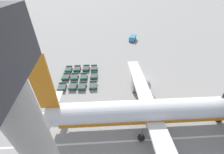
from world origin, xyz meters
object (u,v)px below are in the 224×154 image
Objects in this scene: airplane at (157,111)px; baggage_dolly_row_mid_a_col_b at (74,77)px; baggage_dolly_row_near_col_c at (62,87)px; baggage_dolly_row_mid_b_col_c at (82,86)px; baggage_dolly_row_mid_a_col_a at (77,69)px; baggage_dolly_row_far_col_c at (93,85)px; baggage_dolly_row_near_col_b at (66,77)px; baggage_dolly_row_mid_b_col_b at (84,77)px; service_van at (133,38)px; baggage_dolly_row_mid_a_col_c at (73,86)px; baggage_dolly_row_mid_b_col_a at (86,68)px; baggage_dolly_row_near_col_a at (69,69)px; baggage_dolly_row_far_col_a at (94,68)px; baggage_dolly_row_far_col_b at (94,76)px.

airplane is 11.63× the size of baggage_dolly_row_mid_a_col_b.
baggage_dolly_row_near_col_c and baggage_dolly_row_mid_b_col_c have the same top height.
baggage_dolly_row_mid_a_col_a is 1.00× the size of baggage_dolly_row_far_col_c.
baggage_dolly_row_near_col_b is 8.04m from baggage_dolly_row_far_col_c.
baggage_dolly_row_far_col_c is (8.20, 3.85, 0.00)m from baggage_dolly_row_mid_a_col_a.
baggage_dolly_row_mid_b_col_b is at bearing 22.72° from baggage_dolly_row_mid_a_col_a.
baggage_dolly_row_mid_b_col_b is (23.73, -20.12, -0.61)m from service_van.
airplane is 19.13m from baggage_dolly_row_mid_a_col_c.
service_van reaches higher than baggage_dolly_row_mid_b_col_b.
baggage_dolly_row_mid_b_col_c is (7.78, -1.11, 0.00)m from baggage_dolly_row_mid_b_col_a.
baggage_dolly_row_far_col_c is at bearing 27.58° from baggage_dolly_row_mid_b_col_b.
baggage_dolly_row_near_col_b is (3.60, -0.38, 0.00)m from baggage_dolly_row_near_col_a.
baggage_dolly_row_near_col_b is at bearing -57.45° from baggage_dolly_row_mid_b_col_a.
baggage_dolly_row_mid_b_col_a is 7.86m from baggage_dolly_row_mid_b_col_c.
service_van is 1.52× the size of baggage_dolly_row_far_col_a.
airplane is 25.81m from baggage_dolly_row_near_col_a.
baggage_dolly_row_mid_b_col_c is at bearing 9.55° from baggage_dolly_row_mid_a_col_a.
baggage_dolly_row_mid_a_col_c and baggage_dolly_row_mid_b_col_a have the same top height.
baggage_dolly_row_mid_a_col_c is (27.11, -22.60, -0.61)m from service_van.
baggage_dolly_row_near_col_a is 3.62m from baggage_dolly_row_near_col_b.
airplane is 11.60× the size of baggage_dolly_row_mid_b_col_a.
baggage_dolly_row_mid_a_col_c is 1.00× the size of baggage_dolly_row_mid_b_col_a.
baggage_dolly_row_near_col_a is 1.00× the size of baggage_dolly_row_mid_a_col_b.
baggage_dolly_row_mid_a_col_a is 1.00× the size of baggage_dolly_row_mid_a_col_b.
baggage_dolly_row_mid_a_col_c and baggage_dolly_row_mid_b_col_c have the same top height.
baggage_dolly_row_far_col_b is at bearing 123.34° from baggage_dolly_row_mid_a_col_c.
baggage_dolly_row_mid_a_col_a is (19.52, -21.88, -0.61)m from service_van.
baggage_dolly_row_mid_a_col_a is at bearing -170.45° from baggage_dolly_row_mid_b_col_c.
baggage_dolly_row_mid_a_col_b is at bearing -39.15° from baggage_dolly_row_mid_b_col_a.
baggage_dolly_row_near_col_b is 1.01× the size of baggage_dolly_row_mid_b_col_b.
baggage_dolly_row_mid_b_col_b is (0.72, 4.43, 0.00)m from baggage_dolly_row_near_col_b.
baggage_dolly_row_mid_a_col_b is 6.15m from baggage_dolly_row_far_col_c.
baggage_dolly_row_near_col_c is at bearing -35.84° from baggage_dolly_row_mid_a_col_b.
baggage_dolly_row_near_col_c is at bearing -66.62° from baggage_dolly_row_far_col_b.
baggage_dolly_row_far_col_b is at bearing 173.25° from baggage_dolly_row_far_col_c.
baggage_dolly_row_far_col_a is at bearing 82.86° from baggage_dolly_row_mid_a_col_a.
baggage_dolly_row_near_col_b is at bearing -96.53° from baggage_dolly_row_far_col_b.
baggage_dolly_row_mid_a_col_c is 4.60m from baggage_dolly_row_far_col_c.
airplane is 40.64m from service_van.
baggage_dolly_row_mid_a_col_b is 1.00× the size of baggage_dolly_row_mid_b_col_a.
baggage_dolly_row_far_col_c is at bearing 36.43° from baggage_dolly_row_near_col_a.
baggage_dolly_row_near_col_c is (4.02, -0.48, 0.00)m from baggage_dolly_row_near_col_b.
baggage_dolly_row_near_col_b and baggage_dolly_row_far_col_b have the same top height.
baggage_dolly_row_mid_a_col_a is (0.11, 2.29, 0.00)m from baggage_dolly_row_near_col_a.
baggage_dolly_row_far_col_a is (-7.42, 3.28, 0.00)m from baggage_dolly_row_mid_b_col_c.
baggage_dolly_row_mid_a_col_c is at bearing -131.68° from airplane.
baggage_dolly_row_mid_a_col_c is 8.81m from baggage_dolly_row_far_col_a.
baggage_dolly_row_mid_b_col_a is (-3.27, 5.12, 0.00)m from baggage_dolly_row_near_col_b.
baggage_dolly_row_far_col_c is at bearing 45.51° from baggage_dolly_row_mid_a_col_b.
baggage_dolly_row_mid_a_col_a and baggage_dolly_row_mid_b_col_c have the same top height.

